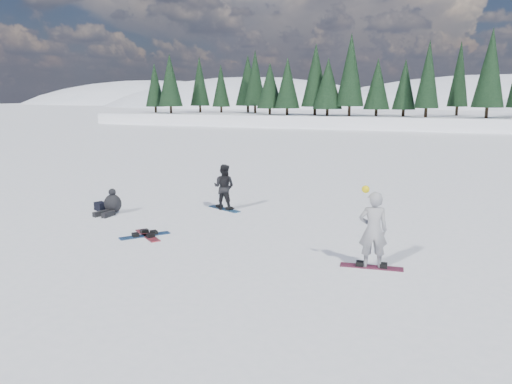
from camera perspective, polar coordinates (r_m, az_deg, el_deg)
ground at (r=14.29m, az=4.49°, el=-5.74°), size 420.00×420.00×0.00m
alpine_backdrop at (r=203.68m, az=16.80°, el=5.42°), size 412.50×227.00×53.20m
snowboarder_woman at (r=12.26m, az=13.23°, el=-4.22°), size 0.78×0.62×2.03m
snowboarder_man at (r=18.15m, az=-3.68°, el=0.58°), size 0.82×0.64×1.67m
seated_rider at (r=18.28m, az=-16.15°, el=-1.34°), size 0.70×1.09×0.89m
gear_bag at (r=18.94m, az=-17.34°, el=-1.58°), size 0.53×0.46×0.30m
snowboard_woman at (r=12.54m, az=13.05°, el=-8.35°), size 1.52×0.44×0.03m
snowboard_man at (r=18.32m, az=-3.65°, el=-1.94°), size 1.48×0.89×0.03m
snowboard_loose_b at (r=15.22m, az=-12.29°, el=-4.86°), size 1.35×1.15×0.03m
snowboard_loose_a at (r=15.21m, az=-12.59°, el=-4.88°), size 1.16×1.34×0.03m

